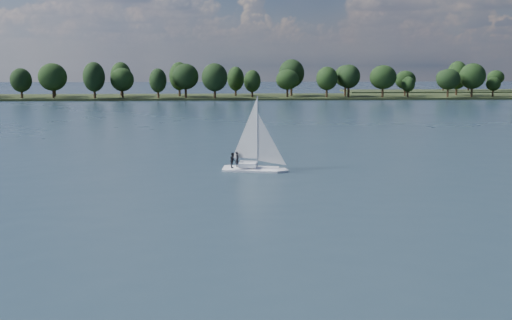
{
  "coord_description": "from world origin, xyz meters",
  "views": [
    {
      "loc": [
        -10.12,
        -28.6,
        13.27
      ],
      "look_at": [
        -6.85,
        36.27,
        2.5
      ],
      "focal_mm": 40.0,
      "sensor_mm": 36.0,
      "label": 1
    }
  ],
  "objects": [
    {
      "name": "ground",
      "position": [
        0.0,
        100.0,
        0.0
      ],
      "size": [
        700.0,
        700.0,
        0.0
      ],
      "primitive_type": "plane",
      "color": "#233342",
      "rests_on": "ground"
    },
    {
      "name": "far_shore",
      "position": [
        0.0,
        212.0,
        0.0
      ],
      "size": [
        660.0,
        40.0,
        1.5
      ],
      "primitive_type": "cube",
      "color": "black",
      "rests_on": "ground"
    },
    {
      "name": "treeline",
      "position": [
        0.51,
        208.13,
        8.02
      ],
      "size": [
        562.09,
        73.63,
        18.53
      ],
      "color": "black",
      "rests_on": "ground"
    },
    {
      "name": "sailboat",
      "position": [
        -7.13,
        42.54,
        2.79
      ],
      "size": [
        7.87,
        3.55,
        10.0
      ],
      "rotation": [
        0.0,
        0.0,
        -0.19
      ],
      "color": "white",
      "rests_on": "ground"
    }
  ]
}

